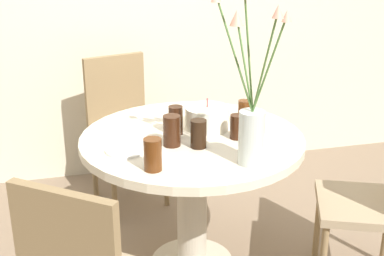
{
  "coord_description": "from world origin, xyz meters",
  "views": [
    {
      "loc": [
        -0.57,
        -2.23,
        1.63
      ],
      "look_at": [
        0.0,
        0.0,
        0.75
      ],
      "focal_mm": 50.0,
      "sensor_mm": 36.0,
      "label": 1
    }
  ],
  "objects_px": {
    "chair_left_flank": "(382,190)",
    "flower_vase": "(251,110)",
    "side_plate": "(126,150)",
    "chair_right_flank": "(123,122)",
    "drink_glass_3": "(244,113)",
    "drink_glass_4": "(176,120)",
    "drink_glass_0": "(172,131)",
    "drink_glass_5": "(237,127)",
    "birthday_cake": "(207,118)",
    "drink_glass_2": "(153,155)",
    "drink_glass_1": "(199,134)"
  },
  "relations": [
    {
      "from": "side_plate",
      "to": "chair_right_flank",
      "type": "bearing_deg",
      "value": 83.93
    },
    {
      "from": "chair_left_flank",
      "to": "drink_glass_3",
      "type": "xyz_separation_m",
      "value": [
        -0.52,
        0.43,
        0.27
      ]
    },
    {
      "from": "drink_glass_0",
      "to": "drink_glass_4",
      "type": "xyz_separation_m",
      "value": [
        0.05,
        0.13,
        -0.0
      ]
    },
    {
      "from": "drink_glass_0",
      "to": "drink_glass_3",
      "type": "xyz_separation_m",
      "value": [
        0.4,
        0.17,
        -0.01
      ]
    },
    {
      "from": "chair_right_flank",
      "to": "chair_left_flank",
      "type": "height_order",
      "value": "same"
    },
    {
      "from": "birthday_cake",
      "to": "drink_glass_5",
      "type": "relative_size",
      "value": 1.87
    },
    {
      "from": "flower_vase",
      "to": "drink_glass_4",
      "type": "bearing_deg",
      "value": 119.0
    },
    {
      "from": "drink_glass_3",
      "to": "drink_glass_5",
      "type": "relative_size",
      "value": 1.08
    },
    {
      "from": "birthday_cake",
      "to": "drink_glass_0",
      "type": "relative_size",
      "value": 1.52
    },
    {
      "from": "drink_glass_3",
      "to": "drink_glass_4",
      "type": "distance_m",
      "value": 0.35
    },
    {
      "from": "side_plate",
      "to": "drink_glass_0",
      "type": "distance_m",
      "value": 0.22
    },
    {
      "from": "drink_glass_0",
      "to": "drink_glass_5",
      "type": "relative_size",
      "value": 1.23
    },
    {
      "from": "side_plate",
      "to": "flower_vase",
      "type": "bearing_deg",
      "value": -27.37
    },
    {
      "from": "chair_left_flank",
      "to": "drink_glass_2",
      "type": "xyz_separation_m",
      "value": [
        -1.05,
        0.03,
        0.28
      ]
    },
    {
      "from": "drink_glass_4",
      "to": "drink_glass_3",
      "type": "bearing_deg",
      "value": 6.71
    },
    {
      "from": "flower_vase",
      "to": "side_plate",
      "type": "distance_m",
      "value": 0.58
    },
    {
      "from": "chair_right_flank",
      "to": "side_plate",
      "type": "height_order",
      "value": "chair_right_flank"
    },
    {
      "from": "chair_right_flank",
      "to": "birthday_cake",
      "type": "height_order",
      "value": "chair_right_flank"
    },
    {
      "from": "chair_right_flank",
      "to": "drink_glass_1",
      "type": "relative_size",
      "value": 7.08
    },
    {
      "from": "side_plate",
      "to": "drink_glass_0",
      "type": "relative_size",
      "value": 1.26
    },
    {
      "from": "flower_vase",
      "to": "chair_right_flank",
      "type": "bearing_deg",
      "value": 107.39
    },
    {
      "from": "drink_glass_5",
      "to": "side_plate",
      "type": "bearing_deg",
      "value": -177.39
    },
    {
      "from": "birthday_cake",
      "to": "drink_glass_5",
      "type": "bearing_deg",
      "value": -58.61
    },
    {
      "from": "side_plate",
      "to": "drink_glass_4",
      "type": "relative_size",
      "value": 1.3
    },
    {
      "from": "chair_left_flank",
      "to": "flower_vase",
      "type": "distance_m",
      "value": 0.79
    },
    {
      "from": "drink_glass_1",
      "to": "drink_glass_5",
      "type": "height_order",
      "value": "drink_glass_1"
    },
    {
      "from": "drink_glass_2",
      "to": "side_plate",
      "type": "bearing_deg",
      "value": 110.65
    },
    {
      "from": "side_plate",
      "to": "drink_glass_3",
      "type": "distance_m",
      "value": 0.64
    },
    {
      "from": "flower_vase",
      "to": "birthday_cake",
      "type": "bearing_deg",
      "value": 97.44
    },
    {
      "from": "drink_glass_2",
      "to": "drink_glass_3",
      "type": "height_order",
      "value": "drink_glass_2"
    },
    {
      "from": "chair_right_flank",
      "to": "chair_left_flank",
      "type": "bearing_deg",
      "value": -63.85
    },
    {
      "from": "drink_glass_3",
      "to": "drink_glass_4",
      "type": "xyz_separation_m",
      "value": [
        -0.35,
        -0.04,
        0.01
      ]
    },
    {
      "from": "side_plate",
      "to": "drink_glass_3",
      "type": "xyz_separation_m",
      "value": [
        0.61,
        0.19,
        0.06
      ]
    },
    {
      "from": "drink_glass_0",
      "to": "drink_glass_5",
      "type": "height_order",
      "value": "drink_glass_0"
    },
    {
      "from": "flower_vase",
      "to": "side_plate",
      "type": "bearing_deg",
      "value": 152.63
    },
    {
      "from": "birthday_cake",
      "to": "drink_glass_3",
      "type": "bearing_deg",
      "value": 2.3
    },
    {
      "from": "drink_glass_0",
      "to": "flower_vase",
      "type": "bearing_deg",
      "value": -44.42
    },
    {
      "from": "drink_glass_1",
      "to": "drink_glass_2",
      "type": "bearing_deg",
      "value": -142.58
    },
    {
      "from": "chair_left_flank",
      "to": "birthday_cake",
      "type": "distance_m",
      "value": 0.87
    },
    {
      "from": "drink_glass_5",
      "to": "drink_glass_4",
      "type": "bearing_deg",
      "value": 154.32
    },
    {
      "from": "drink_glass_4",
      "to": "birthday_cake",
      "type": "bearing_deg",
      "value": 11.75
    },
    {
      "from": "chair_right_flank",
      "to": "drink_glass_1",
      "type": "xyz_separation_m",
      "value": [
        0.22,
        -0.98,
        0.28
      ]
    },
    {
      "from": "drink_glass_3",
      "to": "drink_glass_1",
      "type": "bearing_deg",
      "value": -142.48
    },
    {
      "from": "side_plate",
      "to": "birthday_cake",
      "type": "bearing_deg",
      "value": 23.46
    },
    {
      "from": "drink_glass_1",
      "to": "drink_glass_3",
      "type": "xyz_separation_m",
      "value": [
        0.29,
        0.22,
        -0.0
      ]
    },
    {
      "from": "chair_left_flank",
      "to": "drink_glass_2",
      "type": "relative_size",
      "value": 6.69
    },
    {
      "from": "birthday_cake",
      "to": "drink_glass_3",
      "type": "distance_m",
      "value": 0.19
    },
    {
      "from": "side_plate",
      "to": "drink_glass_2",
      "type": "relative_size",
      "value": 1.31
    },
    {
      "from": "chair_left_flank",
      "to": "side_plate",
      "type": "xyz_separation_m",
      "value": [
        -1.13,
        0.24,
        0.22
      ]
    },
    {
      "from": "drink_glass_0",
      "to": "drink_glass_2",
      "type": "distance_m",
      "value": 0.26
    }
  ]
}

